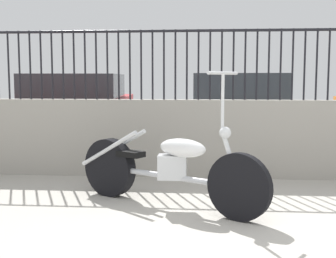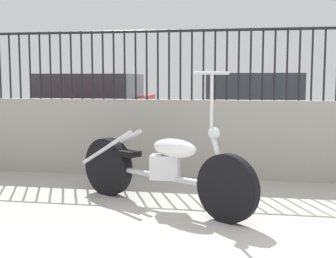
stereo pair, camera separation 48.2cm
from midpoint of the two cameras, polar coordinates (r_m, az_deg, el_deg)
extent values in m
cube|color=#9E998E|center=(6.06, 9.08, -1.24)|extent=(10.32, 0.18, 1.00)
cylinder|color=black|center=(6.65, -20.87, 7.28)|extent=(0.02, 0.02, 0.89)
cylinder|color=black|center=(6.59, -19.71, 7.34)|extent=(0.02, 0.02, 0.89)
cylinder|color=black|center=(6.53, -18.52, 7.40)|extent=(0.02, 0.02, 0.89)
cylinder|color=black|center=(6.47, -17.31, 7.45)|extent=(0.02, 0.02, 0.89)
cylinder|color=black|center=(6.41, -16.08, 7.50)|extent=(0.02, 0.02, 0.89)
cylinder|color=black|center=(6.36, -14.83, 7.55)|extent=(0.02, 0.02, 0.89)
cylinder|color=black|center=(6.32, -13.56, 7.59)|extent=(0.02, 0.02, 0.89)
cylinder|color=black|center=(6.27, -12.27, 7.64)|extent=(0.02, 0.02, 0.89)
cylinder|color=black|center=(6.23, -10.97, 7.67)|extent=(0.02, 0.02, 0.89)
cylinder|color=black|center=(6.19, -9.64, 7.71)|extent=(0.02, 0.02, 0.89)
cylinder|color=black|center=(6.15, -8.30, 7.74)|extent=(0.02, 0.02, 0.89)
cylinder|color=black|center=(6.12, -6.95, 7.77)|extent=(0.02, 0.02, 0.89)
cylinder|color=black|center=(6.09, -5.58, 7.79)|extent=(0.02, 0.02, 0.89)
cylinder|color=black|center=(6.07, -4.19, 7.81)|extent=(0.02, 0.02, 0.89)
cylinder|color=black|center=(6.05, -2.80, 7.83)|extent=(0.02, 0.02, 0.89)
cylinder|color=black|center=(6.03, -1.40, 7.84)|extent=(0.02, 0.02, 0.89)
cylinder|color=black|center=(6.02, 0.01, 7.84)|extent=(0.02, 0.02, 0.89)
cylinder|color=black|center=(6.00, 1.42, 7.84)|extent=(0.02, 0.02, 0.89)
cylinder|color=black|center=(6.00, 2.84, 7.84)|extent=(0.02, 0.02, 0.89)
cylinder|color=black|center=(5.99, 4.26, 7.83)|extent=(0.02, 0.02, 0.89)
cylinder|color=black|center=(5.99, 5.69, 7.82)|extent=(0.02, 0.02, 0.89)
cylinder|color=black|center=(6.00, 7.11, 7.80)|extent=(0.02, 0.02, 0.89)
cylinder|color=black|center=(6.00, 8.53, 7.78)|extent=(0.02, 0.02, 0.89)
cylinder|color=black|center=(6.01, 9.94, 7.75)|extent=(0.02, 0.02, 0.89)
cylinder|color=black|center=(6.03, 11.35, 7.72)|extent=(0.02, 0.02, 0.89)
cylinder|color=black|center=(6.05, 12.75, 7.68)|extent=(0.02, 0.02, 0.89)
cylinder|color=black|center=(6.07, 14.14, 7.64)|extent=(0.02, 0.02, 0.89)
cylinder|color=black|center=(6.09, 15.52, 7.60)|extent=(0.02, 0.02, 0.89)
cylinder|color=black|center=(6.12, 16.89, 7.55)|extent=(0.02, 0.02, 0.89)
cylinder|color=black|center=(6.04, 9.31, 11.83)|extent=(10.32, 0.04, 0.04)
cylinder|color=black|center=(4.23, 5.45, -7.08)|extent=(0.58, 0.39, 0.62)
cylinder|color=black|center=(5.18, -9.78, -4.67)|extent=(0.61, 0.43, 0.63)
cylinder|color=#B7BABF|center=(4.66, -2.95, -5.81)|extent=(1.27, 0.78, 0.06)
cube|color=silver|center=(4.61, -2.47, -4.67)|extent=(0.28, 0.18, 0.24)
ellipsoid|color=white|center=(4.50, -1.28, -2.34)|extent=(0.54, 0.43, 0.18)
cube|color=black|center=(4.94, -7.37, -3.04)|extent=(0.32, 0.28, 0.06)
cylinder|color=silver|center=(4.22, 4.43, -3.63)|extent=(0.21, 0.15, 0.51)
sphere|color=silver|center=(4.22, 3.75, -0.47)|extent=(0.11, 0.11, 0.11)
cylinder|color=silver|center=(4.21, 3.43, 3.32)|extent=(0.03, 0.03, 0.52)
cylinder|color=silver|center=(4.21, 3.46, 6.83)|extent=(0.29, 0.46, 0.03)
cylinder|color=silver|center=(5.06, -9.99, -2.41)|extent=(0.70, 0.44, 0.44)
cylinder|color=silver|center=(5.15, -8.88, -2.23)|extent=(0.70, 0.44, 0.44)
cylinder|color=black|center=(10.52, -15.20, 0.78)|extent=(0.17, 0.65, 0.64)
cylinder|color=black|center=(10.23, -6.20, 0.81)|extent=(0.17, 0.65, 0.64)
cylinder|color=black|center=(7.95, -20.14, -1.10)|extent=(0.17, 0.65, 0.64)
cylinder|color=black|center=(7.55, -8.23, -1.14)|extent=(0.17, 0.65, 0.64)
cube|color=#AD191E|center=(9.00, -12.33, 1.59)|extent=(2.17, 4.52, 0.67)
cube|color=#2D3338|center=(8.76, -12.71, 5.10)|extent=(1.78, 2.24, 0.44)
cylinder|color=black|center=(10.06, 3.21, 0.74)|extent=(0.16, 0.65, 0.64)
cylinder|color=black|center=(10.00, 12.30, 0.58)|extent=(0.16, 0.65, 0.64)
cylinder|color=black|center=(7.48, 0.93, -1.15)|extent=(0.16, 0.65, 0.64)
cylinder|color=black|center=(7.41, 13.19, -1.38)|extent=(0.16, 0.65, 0.64)
cube|color=silver|center=(8.68, 7.46, 1.20)|extent=(2.05, 4.34, 0.58)
cube|color=#2D3338|center=(8.44, 7.46, 4.87)|extent=(1.69, 2.14, 0.54)
camera|label=1|loc=(0.24, -92.58, -0.28)|focal=50.00mm
camera|label=2|loc=(0.24, 87.42, 0.28)|focal=50.00mm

